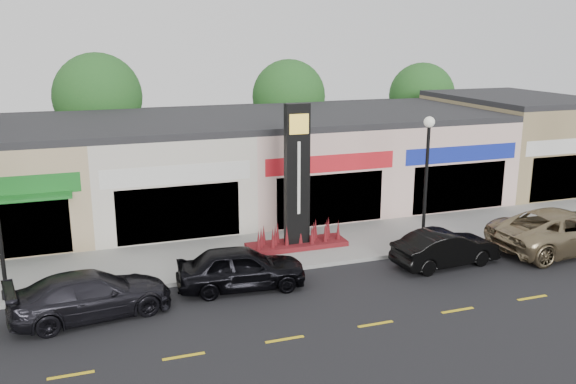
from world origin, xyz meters
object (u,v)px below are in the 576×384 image
object	(u,v)px
pylon_sign	(297,198)
car_black_sedan	(241,268)
lamp_east_near	(427,169)
car_black_conv	(446,248)
car_gold_suv	(564,230)
car_dark_sedan	(91,295)

from	to	relation	value
pylon_sign	car_black_sedan	world-z (taller)	pylon_sign
lamp_east_near	car_black_conv	world-z (taller)	lamp_east_near
pylon_sign	car_gold_suv	bearing A→B (deg)	-19.31
pylon_sign	car_gold_suv	distance (m)	11.21
pylon_sign	car_black_conv	size ratio (longest dim) A/B	1.40
car_dark_sedan	car_black_sedan	distance (m)	5.13
car_dark_sedan	car_black_conv	size ratio (longest dim) A/B	1.18
lamp_east_near	pylon_sign	distance (m)	5.42
car_dark_sedan	car_black_conv	world-z (taller)	car_dark_sedan
car_dark_sedan	car_black_conv	distance (m)	13.21
car_dark_sedan	car_black_conv	bearing A→B (deg)	-98.20
lamp_east_near	car_black_sedan	world-z (taller)	lamp_east_near
car_black_conv	pylon_sign	bearing A→B (deg)	49.59
car_black_conv	lamp_east_near	bearing A→B (deg)	-7.83
lamp_east_near	car_dark_sedan	world-z (taller)	lamp_east_near
car_black_conv	car_black_sedan	bearing A→B (deg)	82.30
car_dark_sedan	car_gold_suv	size ratio (longest dim) A/B	0.80
lamp_east_near	pylon_sign	xyz separation A→B (m)	(-5.00, 1.70, -1.20)
car_dark_sedan	car_black_conv	xyz separation A→B (m)	(13.21, 0.13, -0.03)
car_gold_suv	car_black_sedan	bearing A→B (deg)	85.67
car_gold_suv	lamp_east_near	bearing A→B (deg)	68.31
car_dark_sedan	car_gold_suv	xyz separation A→B (m)	(18.82, -0.00, 0.15)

